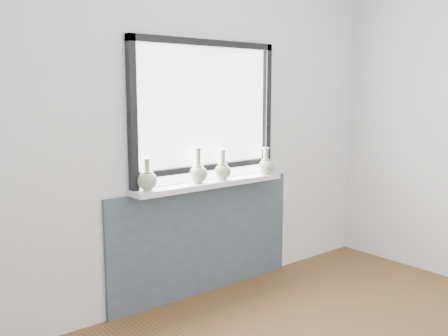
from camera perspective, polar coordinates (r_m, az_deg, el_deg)
back_wall at (r=3.81m, az=-2.48°, el=4.63°), size 3.60×0.02×2.60m
apron_panel at (r=3.94m, az=-2.14°, el=-8.10°), size 1.70×0.03×0.86m
windowsill at (r=3.78m, az=-1.53°, el=-1.81°), size 1.32×0.18×0.04m
window at (r=3.77m, az=-2.16°, el=6.74°), size 1.30×0.06×1.05m
vase_a at (r=3.46m, az=-8.76°, el=-1.33°), size 0.14×0.14×0.22m
vase_b at (r=3.70m, az=-2.99°, el=-0.49°), size 0.14×0.14×0.26m
vase_c at (r=3.83m, az=-0.18°, el=-0.24°), size 0.13×0.13×0.23m
vase_d at (r=4.11m, az=4.79°, el=0.32°), size 0.13×0.13×0.22m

